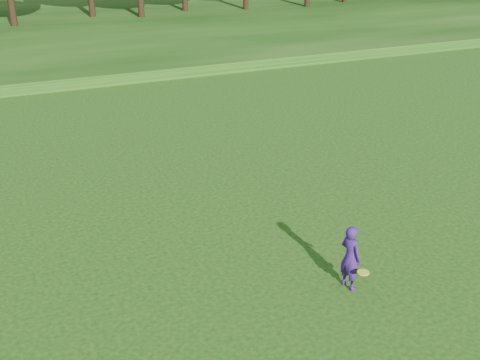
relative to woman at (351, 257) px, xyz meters
name	(u,v)px	position (x,y,z in m)	size (l,w,h in m)	color
ground	(265,274)	(-1.54, 1.26, -0.79)	(140.00, 140.00, 0.00)	#14420C
berm	(57,33)	(-1.54, 35.26, -0.49)	(130.00, 30.00, 0.60)	#14420C
walking_path	(97,82)	(-1.54, 21.26, -0.77)	(130.00, 1.60, 0.04)	gray
woman	(351,257)	(0.00, 0.00, 0.00)	(0.50, 0.94, 1.59)	#3B1A77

